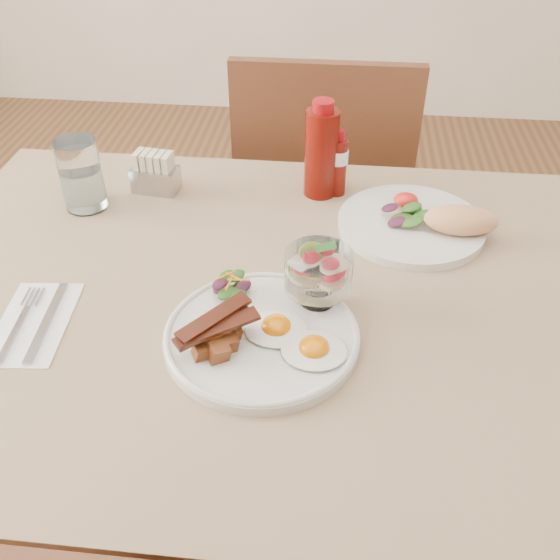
{
  "coord_description": "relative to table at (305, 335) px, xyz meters",
  "views": [
    {
      "loc": [
        0.04,
        -0.76,
        1.37
      ],
      "look_at": [
        -0.04,
        -0.05,
        0.82
      ],
      "focal_mm": 40.0,
      "sensor_mm": 36.0,
      "label": 1
    }
  ],
  "objects": [
    {
      "name": "main_plate",
      "position": [
        -0.06,
        -0.11,
        0.1
      ],
      "size": [
        0.28,
        0.28,
        0.02
      ],
      "primitive_type": "cylinder",
      "color": "silver",
      "rests_on": "table"
    },
    {
      "name": "water_glass",
      "position": [
        -0.43,
        0.22,
        0.15
      ],
      "size": [
        0.08,
        0.08,
        0.13
      ],
      "color": "white",
      "rests_on": "table"
    },
    {
      "name": "bacon_potato_pile",
      "position": [
        -0.11,
        -0.15,
        0.13
      ],
      "size": [
        0.12,
        0.1,
        0.05
      ],
      "rotation": [
        0.0,
        0.0,
        0.24
      ],
      "color": "brown",
      "rests_on": "main_plate"
    },
    {
      "name": "fried_eggs",
      "position": [
        -0.01,
        -0.13,
        0.11
      ],
      "size": [
        0.15,
        0.12,
        0.03
      ],
      "rotation": [
        0.0,
        0.0,
        0.05
      ],
      "color": "white",
      "rests_on": "main_plate"
    },
    {
      "name": "chair_far",
      "position": [
        0.0,
        0.66,
        -0.14
      ],
      "size": [
        0.42,
        0.42,
        0.93
      ],
      "color": "#5C301D",
      "rests_on": "ground"
    },
    {
      "name": "side_salad",
      "position": [
        -0.11,
        -0.03,
        0.12
      ],
      "size": [
        0.07,
        0.06,
        0.04
      ],
      "rotation": [
        0.0,
        0.0,
        0.33
      ],
      "color": "#255115",
      "rests_on": "main_plate"
    },
    {
      "name": "second_plate",
      "position": [
        0.19,
        0.2,
        0.11
      ],
      "size": [
        0.28,
        0.26,
        0.07
      ],
      "rotation": [
        0.0,
        0.0,
        0.14
      ],
      "color": "silver",
      "rests_on": "table"
    },
    {
      "name": "sugar_caddy",
      "position": [
        -0.32,
        0.29,
        0.12
      ],
      "size": [
        0.09,
        0.06,
        0.08
      ],
      "rotation": [
        0.0,
        0.0,
        -0.13
      ],
      "color": "#ADADB2",
      "rests_on": "table"
    },
    {
      "name": "hot_sauce_bottle",
      "position": [
        0.04,
        0.32,
        0.15
      ],
      "size": [
        0.04,
        0.04,
        0.13
      ],
      "rotation": [
        0.0,
        0.0,
        0.0
      ],
      "color": "#570A04",
      "rests_on": "table"
    },
    {
      "name": "ketchup_bottle",
      "position": [
        0.0,
        0.32,
        0.18
      ],
      "size": [
        0.08,
        0.08,
        0.19
      ],
      "rotation": [
        0.0,
        0.0,
        0.26
      ],
      "color": "#570A04",
      "rests_on": "table"
    },
    {
      "name": "table",
      "position": [
        0.0,
        0.0,
        0.0
      ],
      "size": [
        1.33,
        0.88,
        0.75
      ],
      "color": "#5C301D",
      "rests_on": "ground"
    },
    {
      "name": "napkin_cutlery",
      "position": [
        -0.4,
        -0.11,
        0.09
      ],
      "size": [
        0.12,
        0.19,
        0.01
      ],
      "rotation": [
        0.0,
        0.0,
        0.09
      ],
      "color": "white",
      "rests_on": "table"
    },
    {
      "name": "fruit_cup",
      "position": [
        0.02,
        -0.03,
        0.16
      ],
      "size": [
        0.1,
        0.1,
        0.1
      ],
      "rotation": [
        0.0,
        0.0,
        -0.05
      ],
      "color": "white",
      "rests_on": "main_plate"
    }
  ]
}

